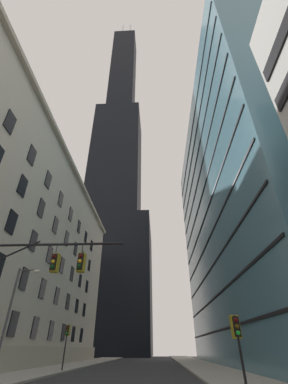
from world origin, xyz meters
name	(u,v)px	position (x,y,z in m)	size (l,w,h in m)	color
station_building	(7,243)	(-17.74, 23.81, 14.46)	(14.16, 59.62, 28.98)	beige
dark_skyscraper	(115,190)	(-13.54, 79.43, 58.29)	(28.97, 28.97, 194.91)	black
glass_office_midrise	(244,209)	(18.32, 30.86, 22.43)	(14.75, 49.86, 44.86)	teal
traffic_signal_mast	(31,277)	(-3.95, 5.32, 5.33)	(8.46, 0.63, 7.27)	black
traffic_light_near_right	(236,330)	(6.91, 5.87, 2.74)	(0.40, 0.63, 3.27)	black
traffic_light_far_left	(67,333)	(-6.59, 21.30, 3.36)	(0.40, 0.63, 3.98)	black
street_lamppost	(13,309)	(-8.21, 12.14, 4.59)	(1.86, 0.32, 7.53)	#47474C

